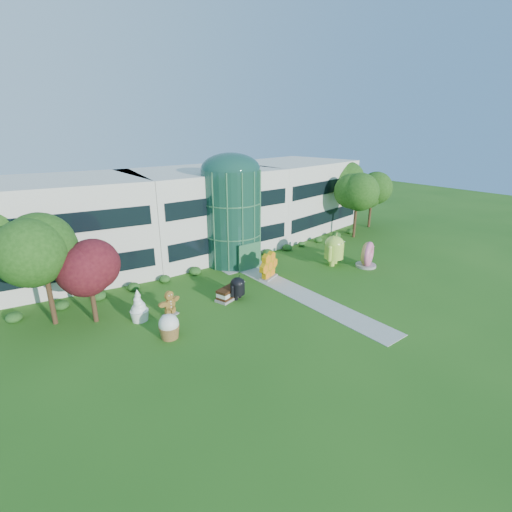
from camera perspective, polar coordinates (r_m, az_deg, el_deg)
ground at (r=31.84m, az=8.75°, el=-6.73°), size 140.00×140.00×0.00m
building at (r=43.92m, az=-8.18°, el=7.01°), size 46.00×15.00×9.30m
atrium at (r=38.88m, az=-3.76°, el=5.95°), size 6.00×6.00×9.80m
walkway at (r=33.09m, az=6.25°, el=-5.53°), size 2.40×20.00×0.04m
tree_red at (r=29.55m, az=-24.10°, el=-4.03°), size 4.00×4.00×6.00m
trees_backdrop at (r=39.86m, az=-4.54°, el=5.23°), size 52.00×8.00×8.40m
android_green at (r=39.60m, az=11.95°, el=1.22°), size 3.83×3.23×3.69m
android_black at (r=31.34m, az=-2.85°, el=-4.68°), size 2.34×1.99×2.25m
donut at (r=40.00m, az=16.69°, el=0.27°), size 2.90×2.19×2.73m
gingerbread at (r=29.46m, az=-13.15°, el=-7.06°), size 2.38×1.47×2.05m
ice_cream_sandwich at (r=31.56m, az=-4.28°, el=-5.77°), size 2.52×1.79×1.02m
honeycomb at (r=35.45m, az=1.95°, el=-1.66°), size 3.19×2.08×2.36m
froyo at (r=29.20m, az=-17.62°, el=-7.23°), size 1.80×1.80×2.51m
cupcake at (r=26.55m, az=-13.24°, el=-10.48°), size 1.79×1.79×1.79m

